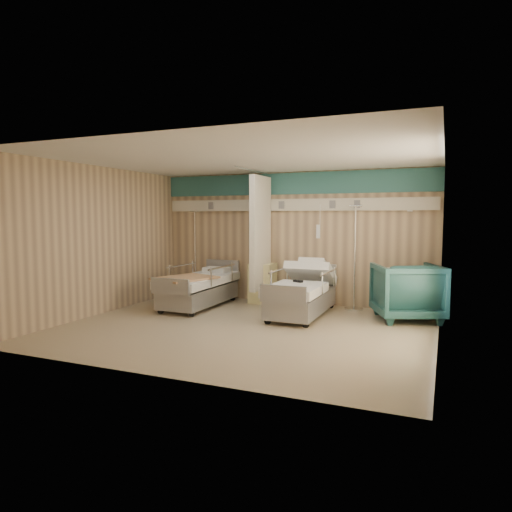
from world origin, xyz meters
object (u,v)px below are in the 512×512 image
Objects in this scene: iv_stand_left at (195,280)px; bedside_cabinet at (263,283)px; visitor_armchair at (407,292)px; bed_left at (199,291)px; iv_stand_right at (354,288)px; bed_right at (302,299)px.

bedside_cabinet is at bearing 1.18° from iv_stand_left.
bedside_cabinet is 3.04m from visitor_armchair.
visitor_armchair is at bearing 5.49° from bed_left.
iv_stand_right is at bearing 1.03° from iv_stand_left.
bed_right is 1.92× the size of visitor_armchair.
bedside_cabinet is at bearing -179.09° from iv_stand_right.
bed_left is 1.04× the size of iv_stand_right.
visitor_armchair is at bearing -5.88° from iv_stand_left.
iv_stand_left reaches higher than bed_left.
visitor_armchair is at bearing -9.69° from bedside_cabinet.
iv_stand_left is (-1.64, -0.03, -0.02)m from bedside_cabinet.
bedside_cabinet is at bearing -31.82° from visitor_armchair.
bedside_cabinet is (-1.15, 0.90, 0.11)m from bed_right.
bed_right is at bearing 0.00° from bed_left.
bed_right is 1.09× the size of iv_stand_left.
iv_stand_left is (-3.59, -0.06, -0.02)m from iv_stand_right.
iv_stand_right reaches higher than bed_right.
visitor_armchair reaches higher than bedside_cabinet.
visitor_armchair is 0.54× the size of iv_stand_right.
iv_stand_right is (0.80, 0.93, 0.11)m from bed_right.
bedside_cabinet reaches higher than bed_right.
bed_left is 1.09× the size of iv_stand_left.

